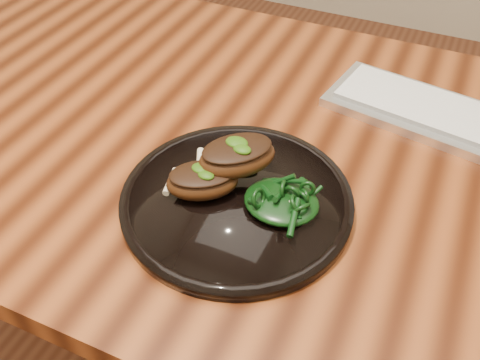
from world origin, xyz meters
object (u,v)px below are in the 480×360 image
object	(u,v)px
plate	(237,200)
greens_heap	(282,198)
desk	(281,184)
keyboard	(475,127)
lamb_chop_front	(202,180)

from	to	relation	value
plate	greens_heap	size ratio (longest dim) A/B	3.14
desk	keyboard	distance (m)	0.32
plate	lamb_chop_front	bearing A→B (deg)	-165.99
lamb_chop_front	keyboard	size ratio (longest dim) A/B	0.23
greens_heap	keyboard	distance (m)	0.36
desk	greens_heap	bearing A→B (deg)	-70.78
desk	keyboard	world-z (taller)	keyboard
lamb_chop_front	greens_heap	xyz separation A→B (m)	(0.11, 0.02, -0.00)
desk	greens_heap	world-z (taller)	greens_heap
plate	keyboard	bearing A→B (deg)	47.48
plate	keyboard	world-z (taller)	keyboard
lamb_chop_front	plate	bearing A→B (deg)	14.01
lamb_chop_front	greens_heap	distance (m)	0.11
desk	plate	bearing A→B (deg)	-94.75
lamb_chop_front	greens_heap	bearing A→B (deg)	8.99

